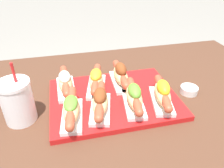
{
  "coord_description": "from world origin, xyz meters",
  "views": [
    {
      "loc": [
        -0.15,
        -0.6,
        1.18
      ],
      "look_at": [
        -0.0,
        0.02,
        0.78
      ],
      "focal_mm": 35.0,
      "sensor_mm": 36.0,
      "label": 1
    }
  ],
  "objects_px": {
    "hot_dog_0": "(71,109)",
    "hot_dog_1": "(100,102)",
    "drink_cup": "(17,102)",
    "hot_dog_2": "(134,97)",
    "hot_dog_4": "(65,82)",
    "hot_dog_3": "(162,94)",
    "serving_tray": "(113,99)",
    "hot_dog_5": "(96,80)",
    "sauce_bowl": "(189,90)",
    "hot_dog_6": "(121,75)"
  },
  "relations": [
    {
      "from": "hot_dog_4",
      "to": "serving_tray",
      "type": "bearing_deg",
      "value": -26.98
    },
    {
      "from": "serving_tray",
      "to": "hot_dog_4",
      "type": "distance_m",
      "value": 0.18
    },
    {
      "from": "hot_dog_5",
      "to": "sauce_bowl",
      "type": "relative_size",
      "value": 3.08
    },
    {
      "from": "hot_dog_0",
      "to": "hot_dog_5",
      "type": "bearing_deg",
      "value": 55.14
    },
    {
      "from": "serving_tray",
      "to": "hot_dog_5",
      "type": "relative_size",
      "value": 2.23
    },
    {
      "from": "hot_dog_5",
      "to": "hot_dog_2",
      "type": "bearing_deg",
      "value": -52.03
    },
    {
      "from": "hot_dog_1",
      "to": "hot_dog_5",
      "type": "xyz_separation_m",
      "value": [
        0.01,
        0.13,
        -0.0
      ]
    },
    {
      "from": "hot_dog_4",
      "to": "hot_dog_3",
      "type": "bearing_deg",
      "value": -25.66
    },
    {
      "from": "hot_dog_2",
      "to": "hot_dog_4",
      "type": "bearing_deg",
      "value": 146.01
    },
    {
      "from": "hot_dog_0",
      "to": "hot_dog_3",
      "type": "distance_m",
      "value": 0.29
    },
    {
      "from": "hot_dog_4",
      "to": "hot_dog_5",
      "type": "relative_size",
      "value": 1.03
    },
    {
      "from": "hot_dog_4",
      "to": "hot_dog_5",
      "type": "distance_m",
      "value": 0.11
    },
    {
      "from": "hot_dog_3",
      "to": "hot_dog_4",
      "type": "distance_m",
      "value": 0.34
    },
    {
      "from": "hot_dog_6",
      "to": "sauce_bowl",
      "type": "relative_size",
      "value": 3.15
    },
    {
      "from": "hot_dog_4",
      "to": "sauce_bowl",
      "type": "height_order",
      "value": "hot_dog_4"
    },
    {
      "from": "hot_dog_2",
      "to": "sauce_bowl",
      "type": "height_order",
      "value": "hot_dog_2"
    },
    {
      "from": "hot_dog_2",
      "to": "hot_dog_5",
      "type": "height_order",
      "value": "hot_dog_2"
    },
    {
      "from": "hot_dog_3",
      "to": "hot_dog_5",
      "type": "relative_size",
      "value": 1.0
    },
    {
      "from": "hot_dog_0",
      "to": "drink_cup",
      "type": "height_order",
      "value": "drink_cup"
    },
    {
      "from": "hot_dog_1",
      "to": "hot_dog_5",
      "type": "distance_m",
      "value": 0.13
    },
    {
      "from": "serving_tray",
      "to": "hot_dog_2",
      "type": "xyz_separation_m",
      "value": [
        0.05,
        -0.06,
        0.04
      ]
    },
    {
      "from": "hot_dog_4",
      "to": "hot_dog_5",
      "type": "bearing_deg",
      "value": -6.47
    },
    {
      "from": "hot_dog_1",
      "to": "hot_dog_5",
      "type": "height_order",
      "value": "hot_dog_1"
    },
    {
      "from": "hot_dog_2",
      "to": "hot_dog_3",
      "type": "bearing_deg",
      "value": -3.11
    },
    {
      "from": "hot_dog_4",
      "to": "drink_cup",
      "type": "bearing_deg",
      "value": -143.95
    },
    {
      "from": "hot_dog_3",
      "to": "hot_dog_2",
      "type": "bearing_deg",
      "value": 176.89
    },
    {
      "from": "hot_dog_0",
      "to": "drink_cup",
      "type": "relative_size",
      "value": 1.01
    },
    {
      "from": "hot_dog_0",
      "to": "hot_dog_5",
      "type": "xyz_separation_m",
      "value": [
        0.1,
        0.14,
        0.0
      ]
    },
    {
      "from": "serving_tray",
      "to": "sauce_bowl",
      "type": "distance_m",
      "value": 0.28
    },
    {
      "from": "hot_dog_2",
      "to": "sauce_bowl",
      "type": "bearing_deg",
      "value": 11.62
    },
    {
      "from": "hot_dog_1",
      "to": "hot_dog_2",
      "type": "bearing_deg",
      "value": -0.04
    },
    {
      "from": "drink_cup",
      "to": "hot_dog_2",
      "type": "bearing_deg",
      "value": -5.86
    },
    {
      "from": "serving_tray",
      "to": "sauce_bowl",
      "type": "height_order",
      "value": "sauce_bowl"
    },
    {
      "from": "hot_dog_6",
      "to": "sauce_bowl",
      "type": "bearing_deg",
      "value": -21.96
    },
    {
      "from": "serving_tray",
      "to": "drink_cup",
      "type": "relative_size",
      "value": 2.21
    },
    {
      "from": "hot_dog_1",
      "to": "drink_cup",
      "type": "bearing_deg",
      "value": 171.54
    },
    {
      "from": "serving_tray",
      "to": "drink_cup",
      "type": "xyz_separation_m",
      "value": [
        -0.3,
        -0.03,
        0.06
      ]
    },
    {
      "from": "hot_dog_2",
      "to": "hot_dog_4",
      "type": "distance_m",
      "value": 0.25
    },
    {
      "from": "hot_dog_0",
      "to": "hot_dog_2",
      "type": "bearing_deg",
      "value": 3.88
    },
    {
      "from": "hot_dog_0",
      "to": "hot_dog_1",
      "type": "height_order",
      "value": "hot_dog_1"
    },
    {
      "from": "hot_dog_2",
      "to": "sauce_bowl",
      "type": "distance_m",
      "value": 0.24
    },
    {
      "from": "hot_dog_0",
      "to": "hot_dog_3",
      "type": "xyz_separation_m",
      "value": [
        0.29,
        0.01,
        0.0
      ]
    },
    {
      "from": "serving_tray",
      "to": "hot_dog_1",
      "type": "xyz_separation_m",
      "value": [
        -0.06,
        -0.06,
        0.04
      ]
    },
    {
      "from": "hot_dog_2",
      "to": "drink_cup",
      "type": "xyz_separation_m",
      "value": [
        -0.35,
        0.04,
        0.02
      ]
    },
    {
      "from": "serving_tray",
      "to": "hot_dog_1",
      "type": "height_order",
      "value": "hot_dog_1"
    },
    {
      "from": "hot_dog_2",
      "to": "hot_dog_5",
      "type": "xyz_separation_m",
      "value": [
        -0.1,
        0.13,
        -0.0
      ]
    },
    {
      "from": "hot_dog_0",
      "to": "hot_dog_4",
      "type": "distance_m",
      "value": 0.15
    },
    {
      "from": "hot_dog_4",
      "to": "hot_dog_2",
      "type": "bearing_deg",
      "value": -33.99
    },
    {
      "from": "hot_dog_5",
      "to": "hot_dog_4",
      "type": "bearing_deg",
      "value": 173.53
    },
    {
      "from": "hot_dog_2",
      "to": "hot_dog_1",
      "type": "bearing_deg",
      "value": 179.96
    }
  ]
}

